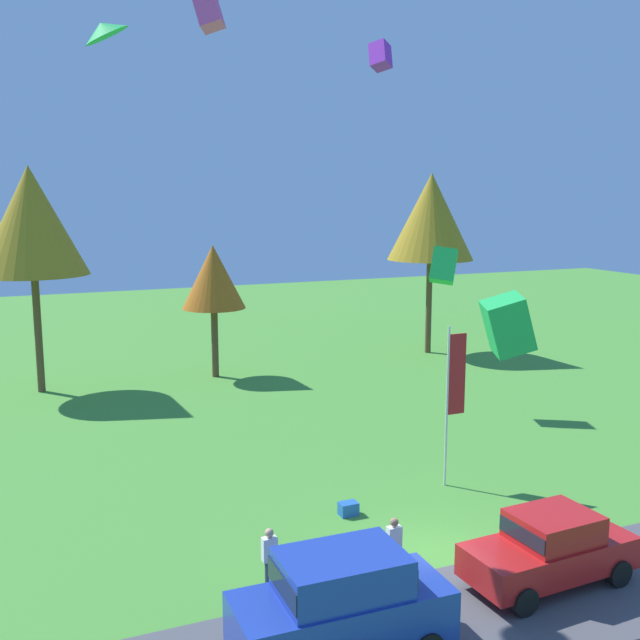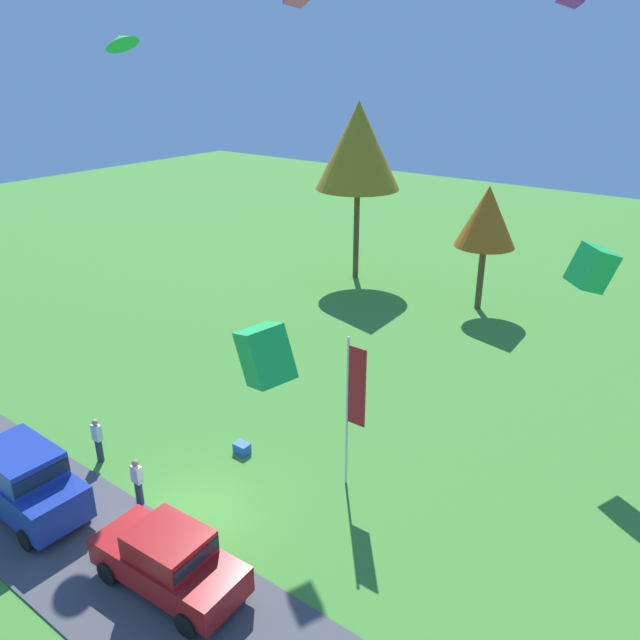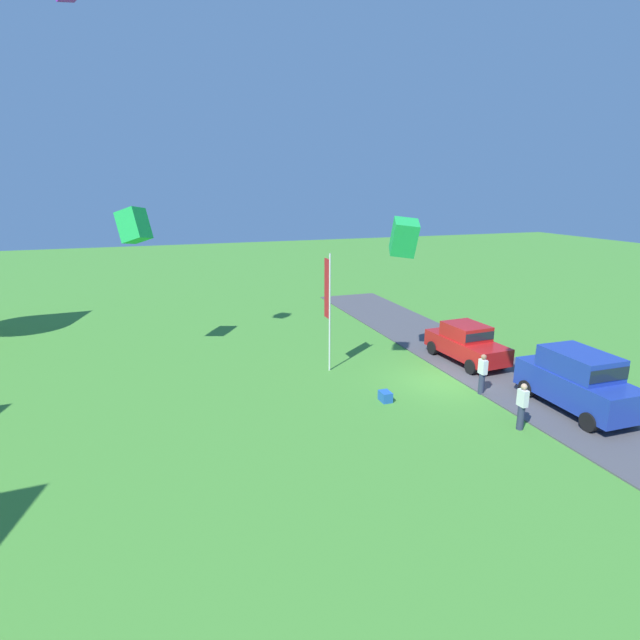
{
  "view_description": "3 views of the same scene",
  "coord_description": "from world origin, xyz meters",
  "px_view_note": "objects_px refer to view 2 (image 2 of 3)",
  "views": [
    {
      "loc": [
        -10.25,
        -16.13,
        9.69
      ],
      "look_at": [
        -0.56,
        6.71,
        5.47
      ],
      "focal_mm": 42.0,
      "sensor_mm": 36.0,
      "label": 1
    },
    {
      "loc": [
        12.69,
        -10.2,
        13.28
      ],
      "look_at": [
        0.44,
        6.01,
        4.74
      ],
      "focal_mm": 35.0,
      "sensor_mm": 36.0,
      "label": 2
    },
    {
      "loc": [
        -17.5,
        11.8,
        8.2
      ],
      "look_at": [
        1.22,
        5.24,
        2.94
      ],
      "focal_mm": 28.0,
      "sensor_mm": 36.0,
      "label": 3
    }
  ],
  "objects_px": {
    "car_sedan_far_end": "(169,558)",
    "flag_banner": "(354,396)",
    "tree_far_left": "(487,217)",
    "kite_box_near_flag": "(592,268)",
    "tree_center_back": "(358,146)",
    "kite_delta_trailing_tail": "(121,40)",
    "person_watching_sky": "(138,482)",
    "person_on_lawn": "(98,440)",
    "cooler_box": "(242,448)",
    "car_suv_mid_row": "(23,478)",
    "kite_box_low_drifter": "(265,355)"
  },
  "relations": [
    {
      "from": "car_sedan_far_end",
      "to": "flag_banner",
      "type": "bearing_deg",
      "value": 78.23
    },
    {
      "from": "tree_far_left",
      "to": "kite_box_near_flag",
      "type": "bearing_deg",
      "value": -50.67
    },
    {
      "from": "flag_banner",
      "to": "tree_center_back",
      "type": "bearing_deg",
      "value": 123.75
    },
    {
      "from": "tree_center_back",
      "to": "kite_delta_trailing_tail",
      "type": "height_order",
      "value": "kite_delta_trailing_tail"
    },
    {
      "from": "tree_center_back",
      "to": "flag_banner",
      "type": "xyz_separation_m",
      "value": [
        12.07,
        -18.06,
        -4.93
      ]
    },
    {
      "from": "person_watching_sky",
      "to": "person_on_lawn",
      "type": "bearing_deg",
      "value": 167.93
    },
    {
      "from": "cooler_box",
      "to": "kite_delta_trailing_tail",
      "type": "xyz_separation_m",
      "value": [
        -6.4,
        1.5,
        13.67
      ]
    },
    {
      "from": "car_suv_mid_row",
      "to": "tree_far_left",
      "type": "distance_m",
      "value": 25.59
    },
    {
      "from": "car_sedan_far_end",
      "to": "person_on_lawn",
      "type": "height_order",
      "value": "car_sedan_far_end"
    },
    {
      "from": "person_on_lawn",
      "to": "kite_delta_trailing_tail",
      "type": "bearing_deg",
      "value": 118.89
    },
    {
      "from": "kite_box_near_flag",
      "to": "kite_delta_trailing_tail",
      "type": "bearing_deg",
      "value": -154.0
    },
    {
      "from": "tree_far_left",
      "to": "cooler_box",
      "type": "relative_size",
      "value": 12.55
    },
    {
      "from": "person_on_lawn",
      "to": "cooler_box",
      "type": "bearing_deg",
      "value": 42.39
    },
    {
      "from": "kite_box_near_flag",
      "to": "cooler_box",
      "type": "bearing_deg",
      "value": -134.66
    },
    {
      "from": "kite_box_low_drifter",
      "to": "kite_box_near_flag",
      "type": "height_order",
      "value": "kite_box_near_flag"
    },
    {
      "from": "tree_far_left",
      "to": "car_sedan_far_end",
      "type": "bearing_deg",
      "value": -85.36
    },
    {
      "from": "car_sedan_far_end",
      "to": "person_watching_sky",
      "type": "xyz_separation_m",
      "value": [
        -3.49,
        1.67,
        -0.16
      ]
    },
    {
      "from": "car_suv_mid_row",
      "to": "cooler_box",
      "type": "bearing_deg",
      "value": 63.65
    },
    {
      "from": "car_suv_mid_row",
      "to": "kite_box_near_flag",
      "type": "xyz_separation_m",
      "value": [
        11.96,
        15.28,
        5.2
      ]
    },
    {
      "from": "car_sedan_far_end",
      "to": "flag_banner",
      "type": "relative_size",
      "value": 0.83
    },
    {
      "from": "car_sedan_far_end",
      "to": "kite_box_low_drifter",
      "type": "xyz_separation_m",
      "value": [
        0.82,
        3.15,
        5.01
      ]
    },
    {
      "from": "car_sedan_far_end",
      "to": "person_on_lawn",
      "type": "relative_size",
      "value": 2.62
    },
    {
      "from": "flag_banner",
      "to": "kite_box_low_drifter",
      "type": "distance_m",
      "value": 4.35
    },
    {
      "from": "kite_box_low_drifter",
      "to": "cooler_box",
      "type": "bearing_deg",
      "value": 145.19
    },
    {
      "from": "car_sedan_far_end",
      "to": "kite_box_low_drifter",
      "type": "distance_m",
      "value": 5.98
    },
    {
      "from": "tree_center_back",
      "to": "cooler_box",
      "type": "height_order",
      "value": "tree_center_back"
    },
    {
      "from": "person_on_lawn",
      "to": "person_watching_sky",
      "type": "relative_size",
      "value": 1.0
    },
    {
      "from": "car_suv_mid_row",
      "to": "kite_delta_trailing_tail",
      "type": "distance_m",
      "value": 15.18
    },
    {
      "from": "tree_far_left",
      "to": "cooler_box",
      "type": "height_order",
      "value": "tree_far_left"
    },
    {
      "from": "person_watching_sky",
      "to": "kite_delta_trailing_tail",
      "type": "relative_size",
      "value": 1.4
    },
    {
      "from": "car_suv_mid_row",
      "to": "tree_far_left",
      "type": "height_order",
      "value": "tree_far_left"
    },
    {
      "from": "cooler_box",
      "to": "tree_far_left",
      "type": "bearing_deg",
      "value": 87.29
    },
    {
      "from": "person_watching_sky",
      "to": "kite_box_low_drifter",
      "type": "bearing_deg",
      "value": 18.98
    },
    {
      "from": "person_on_lawn",
      "to": "kite_delta_trailing_tail",
      "type": "relative_size",
      "value": 1.4
    },
    {
      "from": "tree_center_back",
      "to": "kite_box_low_drifter",
      "type": "bearing_deg",
      "value": -61.82
    },
    {
      "from": "person_on_lawn",
      "to": "kite_box_near_flag",
      "type": "height_order",
      "value": "kite_box_near_flag"
    },
    {
      "from": "person_watching_sky",
      "to": "cooler_box",
      "type": "relative_size",
      "value": 3.05
    },
    {
      "from": "car_sedan_far_end",
      "to": "cooler_box",
      "type": "relative_size",
      "value": 8.01
    },
    {
      "from": "tree_center_back",
      "to": "person_on_lawn",
      "type": "bearing_deg",
      "value": -79.49
    },
    {
      "from": "person_on_lawn",
      "to": "flag_banner",
      "type": "distance_m",
      "value": 9.36
    },
    {
      "from": "car_suv_mid_row",
      "to": "flag_banner",
      "type": "distance_m",
      "value": 10.56
    },
    {
      "from": "person_watching_sky",
      "to": "tree_far_left",
      "type": "distance_m",
      "value": 23.1
    },
    {
      "from": "car_suv_mid_row",
      "to": "person_on_lawn",
      "type": "distance_m",
      "value": 3.06
    },
    {
      "from": "person_watching_sky",
      "to": "tree_center_back",
      "type": "distance_m",
      "value": 25.22
    },
    {
      "from": "flag_banner",
      "to": "tree_far_left",
      "type": "bearing_deg",
      "value": 100.7
    },
    {
      "from": "tree_center_back",
      "to": "kite_delta_trailing_tail",
      "type": "relative_size",
      "value": 8.97
    },
    {
      "from": "car_suv_mid_row",
      "to": "flag_banner",
      "type": "height_order",
      "value": "flag_banner"
    },
    {
      "from": "car_suv_mid_row",
      "to": "tree_center_back",
      "type": "height_order",
      "value": "tree_center_back"
    },
    {
      "from": "tree_center_back",
      "to": "tree_far_left",
      "type": "bearing_deg",
      "value": -2.38
    },
    {
      "from": "tree_center_back",
      "to": "flag_banner",
      "type": "height_order",
      "value": "tree_center_back"
    }
  ]
}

